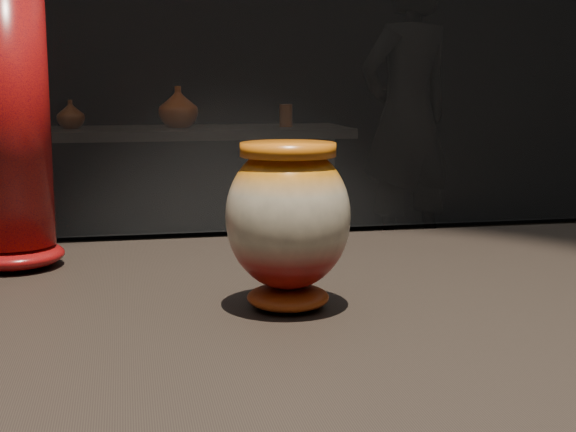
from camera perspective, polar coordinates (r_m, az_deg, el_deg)
name	(u,v)px	position (r m, az deg, el deg)	size (l,w,h in m)	color
main_vase	(288,219)	(0.88, 0.00, -0.21)	(0.15, 0.15, 0.19)	maroon
tall_vase	(7,119)	(1.13, -19.33, 6.54)	(0.16, 0.16, 0.42)	#AB130B
back_shelf	(162,177)	(4.35, -8.97, 2.74)	(2.00, 0.60, 0.90)	black
back_vase_left	(71,114)	(4.34, -15.20, 6.99)	(0.14, 0.14, 0.15)	#883713
back_vase_mid	(178,107)	(4.33, -7.81, 7.69)	(0.21, 0.21, 0.22)	maroon
back_vase_right	(286,116)	(4.36, -0.15, 7.16)	(0.07, 0.07, 0.12)	#883713
visitor	(407,116)	(5.05, 8.47, 7.06)	(0.68, 0.45, 1.86)	black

